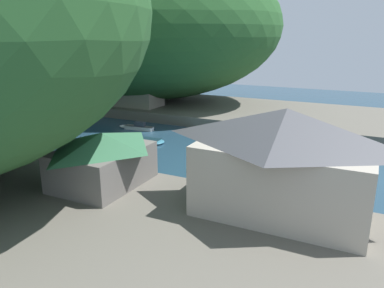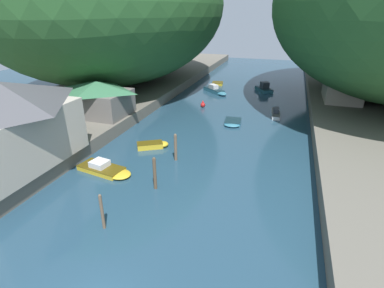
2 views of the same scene
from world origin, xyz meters
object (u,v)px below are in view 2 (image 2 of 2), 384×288
object	(u,v)px
boat_near_quay	(276,112)
boat_white_cruiser	(216,91)
right_bank_cottage	(344,83)
boat_mid_channel	(263,88)
channel_buoy_near	(203,105)
person_by_boathouse	(77,132)
person_on_quay	(2,172)
boat_red_skiff	(233,123)
boat_far_right_bank	(106,169)
waterfront_building	(7,124)
boat_cabin_cruiser	(218,83)
boat_small_dinghy	(154,145)
boathouse_shed	(98,97)

from	to	relation	value
boat_near_quay	boat_white_cruiser	bearing A→B (deg)	135.31
right_bank_cottage	boat_mid_channel	size ratio (longest dim) A/B	1.61
channel_buoy_near	boat_mid_channel	bearing A→B (deg)	60.08
boat_near_quay	person_by_boathouse	distance (m)	28.67
right_bank_cottage	boat_white_cruiser	xyz separation A→B (m)	(-21.32, 4.01, -3.77)
right_bank_cottage	person_on_quay	bearing A→B (deg)	-129.13
boat_red_skiff	boat_mid_channel	xyz separation A→B (m)	(2.01, 20.76, 0.33)
boat_near_quay	boat_far_right_bank	world-z (taller)	boat_near_quay
waterfront_building	boat_cabin_cruiser	world-z (taller)	waterfront_building
boat_near_quay	channel_buoy_near	size ratio (longest dim) A/B	4.98
boat_cabin_cruiser	boat_mid_channel	bearing A→B (deg)	-25.63
right_bank_cottage	boat_small_dinghy	xyz separation A→B (m)	(-22.06, -22.73, -3.91)
boat_near_quay	boat_far_right_bank	size ratio (longest dim) A/B	0.97
boathouse_shed	boat_white_cruiser	xyz separation A→B (m)	(10.78, 22.23, -3.47)
boat_white_cruiser	boat_red_skiff	distance (m)	17.47
channel_buoy_near	boat_red_skiff	bearing A→B (deg)	-46.23
boat_small_dinghy	person_by_boathouse	xyz separation A→B (m)	(-7.08, -3.91, 2.25)
boathouse_shed	boat_white_cruiser	world-z (taller)	boathouse_shed
channel_buoy_near	waterfront_building	bearing A→B (deg)	-109.46
channel_buoy_near	person_on_quay	xyz separation A→B (m)	(-8.19, -30.24, 2.11)
waterfront_building	boat_mid_channel	size ratio (longest dim) A/B	2.37
boat_near_quay	person_on_quay	world-z (taller)	person_on_quay
boat_near_quay	boat_white_cruiser	size ratio (longest dim) A/B	1.00
boat_far_right_bank	boat_red_skiff	distance (m)	19.60
boat_near_quay	boat_mid_channel	distance (m)	14.84
boat_white_cruiser	boat_cabin_cruiser	world-z (taller)	boat_white_cruiser
right_bank_cottage	boat_red_skiff	distance (m)	19.66
boat_far_right_bank	boat_mid_channel	xyz separation A→B (m)	(11.26, 38.04, 0.23)
boat_red_skiff	boat_mid_channel	size ratio (longest dim) A/B	0.70
boat_far_right_bank	boat_small_dinghy	distance (m)	7.07
boat_small_dinghy	channel_buoy_near	bearing A→B (deg)	145.96
channel_buoy_near	boat_far_right_bank	bearing A→B (deg)	-97.30
boathouse_shed	channel_buoy_near	size ratio (longest dim) A/B	7.24
boathouse_shed	person_by_boathouse	xyz separation A→B (m)	(2.96, -8.43, -1.37)
right_bank_cottage	boat_far_right_bank	distance (m)	38.31
boathouse_shed	channel_buoy_near	xyz separation A→B (m)	(11.02, 12.48, -3.48)
boat_near_quay	boat_white_cruiser	world-z (taller)	boat_white_cruiser
boat_red_skiff	channel_buoy_near	size ratio (longest dim) A/B	3.18
boathouse_shed	boat_near_quay	bearing A→B (deg)	28.54
right_bank_cottage	boat_mid_channel	xyz separation A→B (m)	(-12.86, 8.54, -3.68)
right_bank_cottage	boat_cabin_cruiser	bearing A→B (deg)	153.21
right_bank_cottage	boat_cabin_cruiser	distance (m)	25.78
boat_far_right_bank	right_bank_cottage	bearing A→B (deg)	150.33
boat_small_dinghy	boat_far_right_bank	bearing A→B (deg)	-47.63
boat_white_cruiser	boat_mid_channel	bearing A→B (deg)	160.71
boathouse_shed	right_bank_cottage	bearing A→B (deg)	29.58
boat_near_quay	person_by_boathouse	xyz separation A→B (m)	(-19.68, -20.74, 2.19)
boat_far_right_bank	boat_mid_channel	bearing A→B (deg)	173.11
boat_white_cruiser	person_on_quay	bearing A→B (deg)	31.31
waterfront_building	boat_red_skiff	distance (m)	26.86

